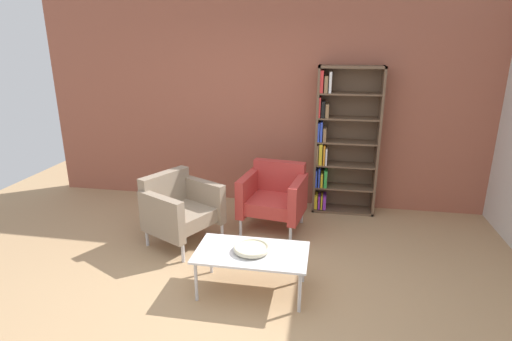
{
  "coord_description": "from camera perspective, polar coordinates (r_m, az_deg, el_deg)",
  "views": [
    {
      "loc": [
        0.74,
        -2.97,
        2.19
      ],
      "look_at": [
        0.05,
        0.84,
        0.95
      ],
      "focal_mm": 28.55,
      "sensor_mm": 36.0,
      "label": 1
    }
  ],
  "objects": [
    {
      "name": "decorative_bowl",
      "position": [
        3.67,
        -0.61,
        -10.81
      ],
      "size": [
        0.32,
        0.32,
        0.05
      ],
      "color": "beige",
      "rests_on": "coffee_table_low"
    },
    {
      "name": "armchair_corner_red",
      "position": [
        4.62,
        -10.67,
        -5.14
      ],
      "size": [
        0.9,
        0.92,
        0.78
      ],
      "rotation": [
        0.0,
        0.0,
        1.09
      ],
      "color": "gray",
      "rests_on": "ground_plane"
    },
    {
      "name": "ground_plane",
      "position": [
        3.76,
        -3.19,
        -17.87
      ],
      "size": [
        8.32,
        8.32,
        0.0
      ],
      "primitive_type": "plane",
      "color": "tan"
    },
    {
      "name": "armchair_near_window",
      "position": [
        4.9,
        2.55,
        -3.47
      ],
      "size": [
        0.8,
        0.75,
        0.78
      ],
      "rotation": [
        0.0,
        0.0,
        -0.15
      ],
      "color": "#B73833",
      "rests_on": "ground_plane"
    },
    {
      "name": "brick_back_panel",
      "position": [
        5.53,
        2.5,
        10.07
      ],
      "size": [
        6.4,
        0.12,
        2.9
      ],
      "primitive_type": "cube",
      "color": "#9E5642",
      "rests_on": "ground_plane"
    },
    {
      "name": "coffee_table_low",
      "position": [
        3.7,
        -0.61,
        -11.71
      ],
      "size": [
        1.0,
        0.56,
        0.4
      ],
      "color": "silver",
      "rests_on": "ground_plane"
    },
    {
      "name": "bookshelf_tall",
      "position": [
        5.37,
        11.82,
        3.99
      ],
      "size": [
        0.8,
        0.3,
        1.9
      ],
      "color": "brown",
      "rests_on": "ground_plane"
    }
  ]
}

